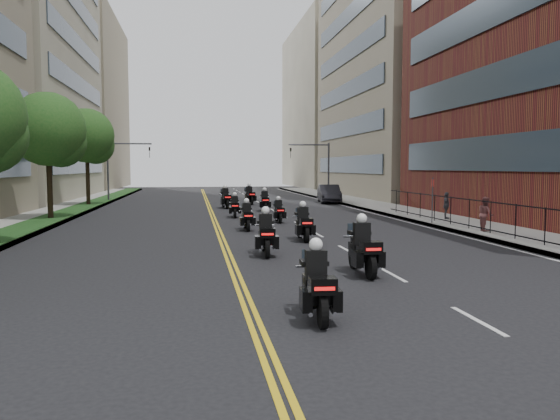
# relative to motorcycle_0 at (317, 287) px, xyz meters

# --- Properties ---
(ground) EXTENTS (160.00, 160.00, 0.00)m
(ground) POSITION_rel_motorcycle_0_xyz_m (0.10, -0.71, -0.68)
(ground) COLOR black
(ground) RESTS_ON ground
(sidewalk_right) EXTENTS (4.00, 90.00, 0.15)m
(sidewalk_right) POSITION_rel_motorcycle_0_xyz_m (12.10, 24.29, -0.61)
(sidewalk_right) COLOR gray
(sidewalk_right) RESTS_ON ground
(sidewalk_left) EXTENTS (4.00, 90.00, 0.15)m
(sidewalk_left) POSITION_rel_motorcycle_0_xyz_m (-11.90, 24.29, -0.61)
(sidewalk_left) COLOR gray
(sidewalk_left) RESTS_ON ground
(grass_strip) EXTENTS (2.00, 90.00, 0.04)m
(grass_strip) POSITION_rel_motorcycle_0_xyz_m (-11.10, 24.29, -0.51)
(grass_strip) COLOR #163E17
(grass_strip) RESTS_ON sidewalk_left
(building_right_tan) EXTENTS (15.11, 28.00, 30.00)m
(building_right_tan) POSITION_rel_motorcycle_0_xyz_m (21.58, 47.29, 14.32)
(building_right_tan) COLOR gray
(building_right_tan) RESTS_ON ground
(building_right_far) EXTENTS (15.00, 28.00, 26.00)m
(building_right_far) POSITION_rel_motorcycle_0_xyz_m (21.60, 77.29, 12.32)
(building_right_far) COLOR gray
(building_right_far) RESTS_ON ground
(building_left_far) EXTENTS (16.00, 28.00, 26.00)m
(building_left_far) POSITION_rel_motorcycle_0_xyz_m (-21.90, 77.29, 12.32)
(building_left_far) COLOR gray
(building_left_far) RESTS_ON ground
(iron_fence) EXTENTS (0.05, 28.00, 1.50)m
(iron_fence) POSITION_rel_motorcycle_0_xyz_m (11.10, 11.29, 0.22)
(iron_fence) COLOR black
(iron_fence) RESTS_ON sidewalk_right
(street_trees) EXTENTS (4.40, 38.40, 7.98)m
(street_trees) POSITION_rel_motorcycle_0_xyz_m (-10.94, 17.89, 4.45)
(street_trees) COLOR black
(street_trees) RESTS_ON ground
(traffic_signal_right) EXTENTS (4.09, 0.20, 5.60)m
(traffic_signal_right) POSITION_rel_motorcycle_0_xyz_m (9.64, 41.29, 3.02)
(traffic_signal_right) COLOR #3F3F44
(traffic_signal_right) RESTS_ON ground
(traffic_signal_left) EXTENTS (4.09, 0.20, 5.60)m
(traffic_signal_left) POSITION_rel_motorcycle_0_xyz_m (-9.43, 41.29, 3.02)
(traffic_signal_left) COLOR #3F3F44
(traffic_signal_left) RESTS_ON ground
(motorcycle_0) EXTENTS (0.59, 2.34, 1.72)m
(motorcycle_0) POSITION_rel_motorcycle_0_xyz_m (0.00, 0.00, 0.00)
(motorcycle_0) COLOR black
(motorcycle_0) RESTS_ON ground
(motorcycle_1) EXTENTS (0.57, 2.49, 1.84)m
(motorcycle_1) POSITION_rel_motorcycle_0_xyz_m (2.43, 4.45, 0.05)
(motorcycle_1) COLOR black
(motorcycle_1) RESTS_ON ground
(motorcycle_2) EXTENTS (0.62, 2.42, 1.79)m
(motorcycle_2) POSITION_rel_motorcycle_0_xyz_m (0.03, 8.53, 0.02)
(motorcycle_2) COLOR black
(motorcycle_2) RESTS_ON ground
(motorcycle_3) EXTENTS (0.55, 2.36, 1.74)m
(motorcycle_3) POSITION_rel_motorcycle_0_xyz_m (2.19, 12.23, 0.01)
(motorcycle_3) COLOR black
(motorcycle_3) RESTS_ON ground
(motorcycle_4) EXTENTS (0.51, 2.22, 1.64)m
(motorcycle_4) POSITION_rel_motorcycle_0_xyz_m (0.11, 16.54, -0.03)
(motorcycle_4) COLOR black
(motorcycle_4) RESTS_ON ground
(motorcycle_5) EXTENTS (0.48, 2.07, 1.53)m
(motorcycle_5) POSITION_rel_motorcycle_0_xyz_m (2.34, 20.24, -0.08)
(motorcycle_5) COLOR black
(motorcycle_5) RESTS_ON ground
(motorcycle_6) EXTENTS (0.52, 2.19, 1.61)m
(motorcycle_6) POSITION_rel_motorcycle_0_xyz_m (0.04, 23.81, -0.04)
(motorcycle_6) COLOR black
(motorcycle_6) RESTS_ON ground
(motorcycle_7) EXTENTS (0.58, 2.35, 1.73)m
(motorcycle_7) POSITION_rel_motorcycle_0_xyz_m (2.58, 28.42, 0.00)
(motorcycle_7) COLOR black
(motorcycle_7) RESTS_ON ground
(motorcycle_8) EXTENTS (0.73, 2.50, 1.84)m
(motorcycle_8) POSITION_rel_motorcycle_0_xyz_m (-0.10, 31.69, 0.05)
(motorcycle_8) COLOR black
(motorcycle_8) RESTS_ON ground
(motorcycle_9) EXTENTS (0.75, 2.50, 1.85)m
(motorcycle_9) POSITION_rel_motorcycle_0_xyz_m (2.20, 35.73, 0.05)
(motorcycle_9) COLOR black
(motorcycle_9) RESTS_ON ground
(parked_sedan) EXTENTS (2.40, 5.19, 1.65)m
(parked_sedan) POSITION_rel_motorcycle_0_xyz_m (9.50, 36.63, 0.14)
(parked_sedan) COLOR black
(parked_sedan) RESTS_ON ground
(pedestrian_b) EXTENTS (0.76, 0.90, 1.65)m
(pedestrian_b) POSITION_rel_motorcycle_0_xyz_m (11.30, 13.10, 0.30)
(pedestrian_b) COLOR brown
(pedestrian_b) RESTS_ON sidewalk_right
(pedestrian_c) EXTENTS (0.79, 1.01, 1.60)m
(pedestrian_c) POSITION_rel_motorcycle_0_xyz_m (12.23, 19.12, 0.27)
(pedestrian_c) COLOR #404148
(pedestrian_c) RESTS_ON sidewalk_right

